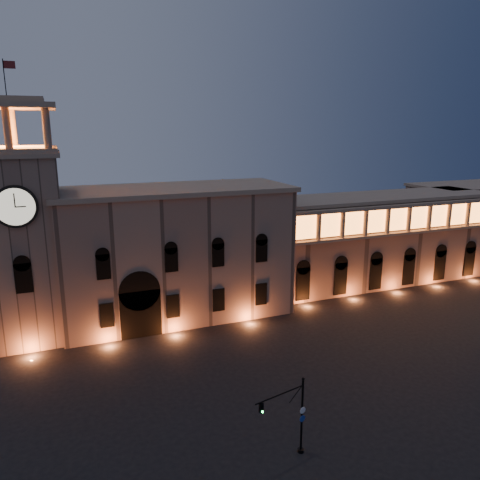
{
  "coord_description": "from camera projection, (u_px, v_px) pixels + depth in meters",
  "views": [
    {
      "loc": [
        -16.07,
        -38.03,
        25.18
      ],
      "look_at": [
        5.0,
        16.0,
        11.2
      ],
      "focal_mm": 35.0,
      "sensor_mm": 36.0,
      "label": 1
    }
  ],
  "objects": [
    {
      "name": "ground",
      "position": [
        252.0,
        390.0,
        46.03
      ],
      "size": [
        160.0,
        160.0,
        0.0
      ],
      "primitive_type": "plane",
      "color": "black",
      "rests_on": "ground"
    },
    {
      "name": "government_building",
      "position": [
        175.0,
        252.0,
        63.1
      ],
      "size": [
        30.8,
        12.8,
        17.6
      ],
      "color": "#866857",
      "rests_on": "ground"
    },
    {
      "name": "clock_tower",
      "position": [
        23.0,
        238.0,
        54.86
      ],
      "size": [
        9.8,
        9.8,
        32.4
      ],
      "color": "#866857",
      "rests_on": "ground"
    },
    {
      "name": "colonnade_wing",
      "position": [
        375.0,
        238.0,
        77.28
      ],
      "size": [
        40.6,
        11.5,
        14.5
      ],
      "color": "#816352",
      "rests_on": "ground"
    },
    {
      "name": "secondary_building",
      "position": [
        465.0,
        222.0,
        92.04
      ],
      "size": [
        20.0,
        12.0,
        14.0
      ],
      "primitive_type": "cube",
      "color": "#816352",
      "rests_on": "ground"
    },
    {
      "name": "traffic_light",
      "position": [
        294.0,
        417.0,
        36.01
      ],
      "size": [
        4.7,
        1.37,
        6.6
      ],
      "rotation": [
        0.0,
        0.0,
        0.23
      ],
      "color": "black",
      "rests_on": "ground"
    }
  ]
}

